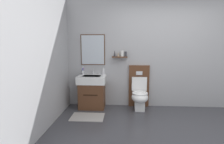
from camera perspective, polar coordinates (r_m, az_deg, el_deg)
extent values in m
cube|color=#A8A8AA|center=(4.41, 16.37, 5.74)|extent=(4.83, 0.12, 2.56)
cube|color=#4C301E|center=(4.30, -6.17, 7.09)|extent=(0.58, 0.02, 0.72)
cube|color=silver|center=(4.29, -6.19, 7.08)|extent=(0.54, 0.01, 0.68)
cube|color=#56331E|center=(4.17, 2.51, 4.83)|extent=(0.36, 0.14, 0.02)
cone|color=#333338|center=(4.16, 0.86, 6.02)|extent=(0.05, 0.05, 0.15)
cone|color=gray|center=(4.16, 2.05, 5.72)|extent=(0.06, 0.06, 0.11)
cylinder|color=white|center=(4.15, 3.28, 5.92)|extent=(0.07, 0.07, 0.14)
cylinder|color=#333338|center=(4.16, 4.39, 5.76)|extent=(0.05, 0.05, 0.11)
cube|color=#A8A8AA|center=(2.88, -25.40, 3.70)|extent=(0.12, 3.70, 2.56)
cube|color=#9E9993|center=(3.83, -7.86, -14.08)|extent=(0.68, 0.44, 0.01)
cube|color=#56331E|center=(4.28, -6.37, -7.44)|extent=(0.59, 0.45, 0.59)
cube|color=black|center=(4.04, -6.96, -7.40)|extent=(0.32, 0.01, 0.02)
cube|color=white|center=(4.18, -6.46, -2.38)|extent=(0.65, 0.48, 0.18)
cube|color=silver|center=(4.14, -6.55, -1.45)|extent=(0.40, 0.26, 0.03)
cylinder|color=silver|center=(4.34, -6.06, -0.02)|extent=(0.03, 0.03, 0.11)
cylinder|color=silver|center=(4.28, -6.19, 0.50)|extent=(0.02, 0.11, 0.02)
cube|color=#56331E|center=(4.35, 8.58, -4.41)|extent=(0.48, 0.10, 1.00)
cube|color=silver|center=(4.24, 8.74, -0.37)|extent=(0.15, 0.01, 0.09)
cube|color=white|center=(4.19, 8.78, -9.65)|extent=(0.22, 0.30, 0.34)
ellipsoid|color=white|center=(4.07, 8.93, -8.00)|extent=(0.37, 0.46, 0.24)
torus|color=white|center=(4.04, 8.96, -6.72)|extent=(0.35, 0.35, 0.04)
cube|color=white|center=(4.22, 8.74, -3.81)|extent=(0.35, 0.03, 0.33)
cylinder|color=silver|center=(4.36, -9.30, -0.14)|extent=(0.07, 0.07, 0.09)
cylinder|color=purple|center=(4.35, -9.14, 0.50)|extent=(0.02, 0.03, 0.15)
cube|color=white|center=(4.35, -9.09, 1.53)|extent=(0.01, 0.02, 0.03)
cylinder|color=purple|center=(4.37, -9.34, 0.64)|extent=(0.02, 0.02, 0.17)
cube|color=white|center=(4.35, -9.29, 1.73)|extent=(0.01, 0.02, 0.03)
cylinder|color=#2D84DB|center=(4.35, -9.41, 0.48)|extent=(0.01, 0.02, 0.15)
cube|color=white|center=(4.33, -9.47, 1.47)|extent=(0.01, 0.02, 0.03)
cylinder|color=white|center=(4.28, -2.73, 0.14)|extent=(0.06, 0.06, 0.15)
cylinder|color=silver|center=(4.27, -2.74, 1.35)|extent=(0.02, 0.02, 0.04)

